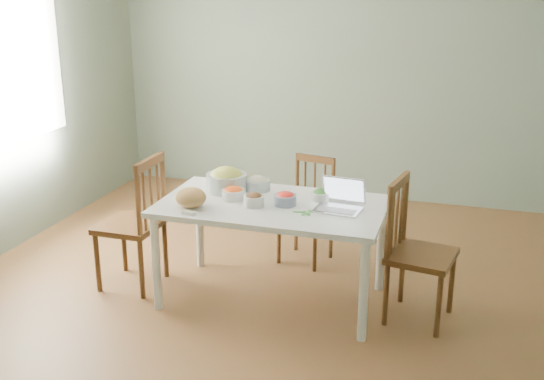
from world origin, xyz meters
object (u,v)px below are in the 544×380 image
(chair_left, at_px, (130,222))
(bread_boule, at_px, (191,198))
(laptop, at_px, (338,196))
(bowl_squash, at_px, (227,179))
(chair_far, at_px, (306,211))
(chair_right, at_px, (422,252))
(dining_table, at_px, (272,252))

(chair_left, height_order, bread_boule, chair_left)
(laptop, bearing_deg, bowl_squash, 172.88)
(chair_far, distance_m, bread_boule, 1.19)
(chair_right, bearing_deg, chair_left, 102.56)
(chair_left, bearing_deg, chair_right, 93.18)
(chair_left, relative_size, laptop, 3.31)
(bowl_squash, bearing_deg, chair_right, -6.29)
(chair_left, bearing_deg, bowl_squash, 111.28)
(chair_right, bearing_deg, dining_table, 100.87)
(chair_far, relative_size, chair_left, 0.85)
(chair_right, bearing_deg, laptop, 102.67)
(chair_right, xyz_separation_m, bread_boule, (-1.56, -0.25, 0.31))
(dining_table, xyz_separation_m, laptop, (0.47, -0.01, 0.47))
(chair_left, height_order, laptop, chair_left)
(laptop, bearing_deg, chair_left, -172.45)
(chair_right, bearing_deg, bread_boule, 109.06)
(chair_left, bearing_deg, bread_boule, 75.76)
(chair_right, height_order, laptop, chair_right)
(chair_far, xyz_separation_m, chair_right, (0.99, -0.72, 0.06))
(laptop, bearing_deg, chair_right, 7.70)
(dining_table, height_order, chair_far, chair_far)
(chair_right, height_order, bowl_squash, chair_right)
(bowl_squash, distance_m, laptop, 0.90)
(chair_left, bearing_deg, laptop, 93.14)
(dining_table, relative_size, chair_far, 1.83)
(chair_far, height_order, laptop, laptop)
(chair_far, xyz_separation_m, bowl_squash, (-0.47, -0.56, 0.40))
(dining_table, height_order, bread_boule, bread_boule)
(chair_right, relative_size, bread_boule, 4.68)
(chair_right, relative_size, laptop, 3.21)
(chair_left, relative_size, chair_right, 1.03)
(dining_table, bearing_deg, chair_left, -175.75)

